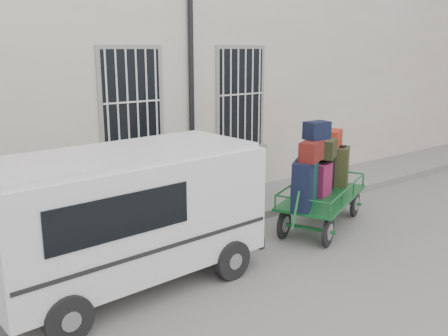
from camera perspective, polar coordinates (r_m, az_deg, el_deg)
name	(u,v)px	position (r m, az deg, el deg)	size (l,w,h in m)	color
ground	(245,262)	(8.23, 2.37, -10.64)	(80.00, 80.00, 0.00)	slate
building	(96,64)	(12.25, -14.40, 11.42)	(24.00, 5.15, 6.00)	beige
sidewalk	(173,221)	(9.87, -5.82, -6.01)	(24.00, 1.70, 0.15)	slate
luggage_cart	(321,177)	(9.59, 11.05, -1.06)	(2.78, 1.95, 2.12)	black
van	(126,210)	(7.18, -11.18, -4.78)	(4.07, 2.00, 2.00)	white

